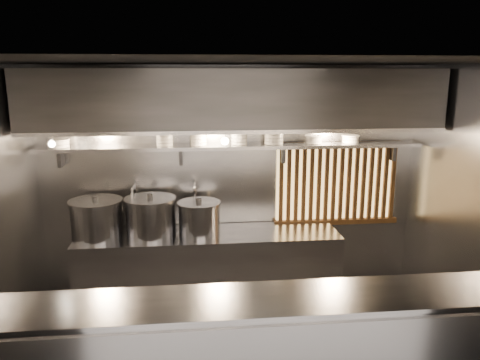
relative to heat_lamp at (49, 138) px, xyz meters
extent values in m
plane|color=black|center=(1.90, -0.85, -2.07)|extent=(4.50, 4.50, 0.00)
plane|color=black|center=(1.90, -0.85, 0.73)|extent=(4.50, 4.50, 0.00)
plane|color=gray|center=(1.90, 0.65, -0.67)|extent=(4.50, 0.00, 4.50)
cube|color=#9C9CA1|center=(1.90, -1.80, -0.95)|extent=(4.50, 0.56, 0.03)
cube|color=#9C9CA1|center=(1.60, 0.28, -1.62)|extent=(3.00, 0.70, 0.90)
cube|color=#9C9CA1|center=(1.90, 0.47, -0.19)|extent=(4.40, 0.34, 0.04)
cube|color=#2D2D30|center=(1.90, 0.25, 0.36)|extent=(4.40, 0.80, 0.65)
cube|color=#9C9CA1|center=(1.90, -0.15, 0.05)|extent=(4.40, 0.03, 0.04)
cube|color=#FFCB72|center=(3.20, 0.63, -0.69)|extent=(1.50, 0.02, 0.92)
cube|color=brown|center=(3.20, 0.58, -0.20)|extent=(1.56, 0.06, 0.06)
cube|color=brown|center=(3.20, 0.58, -1.18)|extent=(1.56, 0.06, 0.06)
cube|color=brown|center=(2.49, 0.58, -0.69)|extent=(0.04, 0.04, 0.92)
cube|color=brown|center=(2.59, 0.58, -0.69)|extent=(0.04, 0.04, 0.92)
cube|color=brown|center=(2.68, 0.58, -0.69)|extent=(0.04, 0.04, 0.92)
cube|color=brown|center=(2.78, 0.58, -0.69)|extent=(0.04, 0.04, 0.92)
cube|color=brown|center=(2.87, 0.58, -0.69)|extent=(0.04, 0.04, 0.92)
cube|color=brown|center=(2.96, 0.58, -0.69)|extent=(0.04, 0.04, 0.92)
cube|color=brown|center=(3.06, 0.58, -0.69)|extent=(0.04, 0.04, 0.92)
cube|color=brown|center=(3.15, 0.58, -0.69)|extent=(0.04, 0.04, 0.92)
cube|color=brown|center=(3.24, 0.58, -0.69)|extent=(0.04, 0.04, 0.92)
cube|color=brown|center=(3.34, 0.58, -0.69)|extent=(0.04, 0.04, 0.92)
cube|color=brown|center=(3.43, 0.58, -0.69)|extent=(0.04, 0.04, 0.92)
cube|color=brown|center=(3.53, 0.58, -0.69)|extent=(0.04, 0.04, 0.92)
cube|color=brown|center=(3.62, 0.58, -0.69)|extent=(0.04, 0.04, 0.92)
cube|color=brown|center=(3.71, 0.58, -0.69)|extent=(0.04, 0.04, 0.92)
cube|color=brown|center=(3.81, 0.58, -0.69)|extent=(0.04, 0.04, 0.92)
cube|color=brown|center=(3.90, 0.58, -0.69)|extent=(0.04, 0.04, 0.92)
cylinder|color=silver|center=(0.75, 0.60, -0.88)|extent=(0.03, 0.03, 0.48)
sphere|color=silver|center=(0.75, 0.60, -0.64)|extent=(0.04, 0.04, 0.04)
cylinder|color=silver|center=(0.75, 0.47, -0.64)|extent=(0.03, 0.26, 0.03)
sphere|color=silver|center=(0.75, 0.34, -0.64)|extent=(0.04, 0.04, 0.04)
cylinder|color=silver|center=(0.75, 0.34, -0.71)|extent=(0.03, 0.03, 0.14)
cylinder|color=silver|center=(1.45, 0.60, -0.88)|extent=(0.03, 0.03, 0.48)
sphere|color=silver|center=(1.45, 0.60, -0.64)|extent=(0.04, 0.04, 0.04)
cylinder|color=silver|center=(1.45, 0.47, -0.64)|extent=(0.03, 0.26, 0.03)
sphere|color=silver|center=(1.45, 0.34, -0.64)|extent=(0.04, 0.04, 0.04)
cylinder|color=silver|center=(1.45, 0.34, -0.71)|extent=(0.03, 0.03, 0.14)
cone|color=#9C9CA1|center=(0.00, 0.00, 0.00)|extent=(0.25, 0.27, 0.20)
sphere|color=#FFE0B2|center=(0.03, -0.02, -0.06)|extent=(0.07, 0.07, 0.07)
cylinder|color=#2D2D30|center=(0.00, 0.10, 0.08)|extent=(0.02, 0.22, 0.02)
cylinder|color=#2D2D30|center=(1.80, 0.35, -0.03)|extent=(0.01, 0.01, 0.12)
sphere|color=#FFE0B2|center=(1.80, 0.35, -0.11)|extent=(0.09, 0.09, 0.09)
cylinder|color=#9C9CA1|center=(0.95, 0.28, -0.96)|extent=(0.60, 0.60, 0.41)
cylinder|color=#9C9CA1|center=(0.95, 0.28, -0.74)|extent=(0.63, 0.63, 0.03)
cylinder|color=#2D2D30|center=(0.95, 0.28, -0.70)|extent=(0.06, 0.06, 0.04)
cylinder|color=#9C9CA1|center=(0.35, 0.28, -0.96)|extent=(0.69, 0.69, 0.41)
cylinder|color=#9C9CA1|center=(0.35, 0.28, -0.75)|extent=(0.73, 0.73, 0.03)
cylinder|color=#2D2D30|center=(0.35, 0.28, -0.71)|extent=(0.06, 0.06, 0.04)
cylinder|color=#9C9CA1|center=(1.49, 0.28, -0.99)|extent=(0.53, 0.53, 0.35)
cylinder|color=#9C9CA1|center=(1.49, 0.28, -0.80)|extent=(0.56, 0.56, 0.03)
cylinder|color=#2D2D30|center=(1.49, 0.28, -0.77)|extent=(0.06, 0.06, 0.04)
cylinder|color=silver|center=(-0.04, 0.47, -0.15)|extent=(0.23, 0.23, 0.03)
cylinder|color=silver|center=(-0.04, 0.47, -0.11)|extent=(0.23, 0.23, 0.03)
cylinder|color=silver|center=(-0.04, 0.47, -0.08)|extent=(0.24, 0.24, 0.01)
cylinder|color=silver|center=(1.12, 0.47, -0.15)|extent=(0.18, 0.18, 0.03)
cylinder|color=silver|center=(1.12, 0.47, -0.11)|extent=(0.18, 0.18, 0.03)
cylinder|color=silver|center=(1.12, 0.47, -0.07)|extent=(0.18, 0.18, 0.03)
cylinder|color=silver|center=(1.12, 0.47, -0.04)|extent=(0.20, 0.20, 0.01)
cylinder|color=silver|center=(1.51, 0.47, -0.15)|extent=(0.19, 0.19, 0.03)
cylinder|color=silver|center=(1.51, 0.47, -0.11)|extent=(0.19, 0.19, 0.03)
cylinder|color=silver|center=(1.51, 0.47, -0.07)|extent=(0.19, 0.19, 0.03)
cylinder|color=silver|center=(1.51, 0.47, -0.03)|extent=(0.19, 0.19, 0.03)
cylinder|color=silver|center=(1.51, 0.47, -0.01)|extent=(0.21, 0.21, 0.01)
cylinder|color=silver|center=(1.97, 0.47, -0.15)|extent=(0.18, 0.18, 0.03)
cylinder|color=silver|center=(1.97, 0.47, -0.11)|extent=(0.18, 0.18, 0.03)
cylinder|color=silver|center=(1.97, 0.47, -0.07)|extent=(0.18, 0.18, 0.03)
cylinder|color=silver|center=(1.97, 0.47, -0.04)|extent=(0.20, 0.20, 0.01)
cylinder|color=silver|center=(2.38, 0.47, -0.15)|extent=(0.22, 0.22, 0.03)
cylinder|color=silver|center=(2.38, 0.47, -0.11)|extent=(0.22, 0.22, 0.03)
cylinder|color=silver|center=(2.38, 0.47, -0.07)|extent=(0.22, 0.22, 0.03)
cylinder|color=silver|center=(2.38, 0.47, -0.04)|extent=(0.23, 0.23, 0.01)
cylinder|color=silver|center=(2.85, 0.47, -0.15)|extent=(0.19, 0.19, 0.03)
cylinder|color=silver|center=(2.85, 0.47, -0.11)|extent=(0.19, 0.19, 0.03)
cylinder|color=silver|center=(2.85, 0.47, -0.08)|extent=(0.21, 0.21, 0.01)
cylinder|color=silver|center=(3.29, 0.47, -0.15)|extent=(0.20, 0.20, 0.03)
cylinder|color=silver|center=(3.29, 0.47, -0.11)|extent=(0.20, 0.20, 0.03)
cylinder|color=silver|center=(3.29, 0.47, -0.08)|extent=(0.21, 0.21, 0.01)
camera|label=1|loc=(1.43, -4.85, 0.64)|focal=35.00mm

